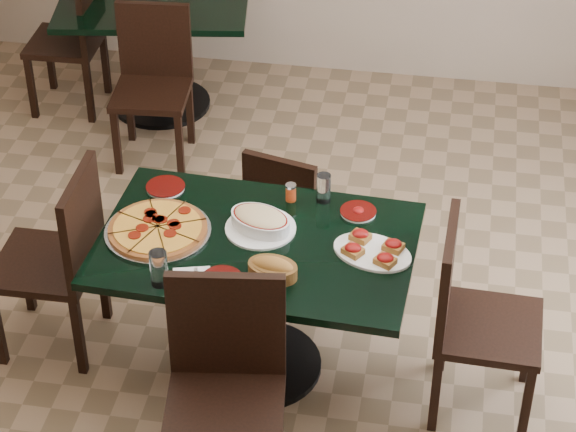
% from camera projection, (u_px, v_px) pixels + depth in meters
% --- Properties ---
extents(floor, '(5.50, 5.50, 0.00)m').
position_uv_depth(floor, '(256.00, 339.00, 5.48)').
color(floor, '#7F6449').
rests_on(floor, ground).
extents(main_table, '(1.42, 0.95, 0.75)m').
position_uv_depth(main_table, '(257.00, 274.00, 4.99)').
color(main_table, black).
rests_on(main_table, floor).
extents(back_table, '(1.26, 0.99, 0.75)m').
position_uv_depth(back_table, '(156.00, 32.00, 6.96)').
color(back_table, black).
rests_on(back_table, floor).
extents(chair_far, '(0.46, 0.46, 0.81)m').
position_uv_depth(chair_far, '(288.00, 210.00, 5.59)').
color(chair_far, black).
rests_on(chair_far, floor).
extents(chair_near, '(0.53, 0.53, 1.01)m').
position_uv_depth(chair_near, '(226.00, 379.00, 4.46)').
color(chair_near, black).
rests_on(chair_near, floor).
extents(chair_right, '(0.47, 0.47, 0.97)m').
position_uv_depth(chair_right, '(470.00, 311.00, 4.83)').
color(chair_right, black).
rests_on(chair_right, floor).
extents(chair_left, '(0.46, 0.46, 0.97)m').
position_uv_depth(chair_left, '(62.00, 252.00, 5.15)').
color(chair_left, black).
rests_on(chair_left, floor).
extents(back_chair_near, '(0.46, 0.46, 0.92)m').
position_uv_depth(back_chair_near, '(153.00, 75.00, 6.54)').
color(back_chair_near, black).
rests_on(back_chair_near, floor).
extents(back_chair_left, '(0.44, 0.44, 0.93)m').
position_uv_depth(back_chair_left, '(77.00, 33.00, 6.97)').
color(back_chair_left, black).
rests_on(back_chair_left, floor).
extents(pepperoni_pizza, '(0.47, 0.47, 0.04)m').
position_uv_depth(pepperoni_pizza, '(158.00, 229.00, 4.93)').
color(pepperoni_pizza, silver).
rests_on(pepperoni_pizza, main_table).
extents(lasagna_casserole, '(0.33, 0.31, 0.09)m').
position_uv_depth(lasagna_casserole, '(260.00, 221.00, 4.93)').
color(lasagna_casserole, white).
rests_on(lasagna_casserole, main_table).
extents(bread_basket, '(0.23, 0.18, 0.09)m').
position_uv_depth(bread_basket, '(273.00, 269.00, 4.67)').
color(bread_basket, brown).
rests_on(bread_basket, main_table).
extents(bruschetta_platter, '(0.41, 0.35, 0.05)m').
position_uv_depth(bruschetta_platter, '(372.00, 249.00, 4.80)').
color(bruschetta_platter, white).
rests_on(bruschetta_platter, main_table).
extents(side_plate_near, '(0.18, 0.18, 0.02)m').
position_uv_depth(side_plate_near, '(222.00, 279.00, 4.67)').
color(side_plate_near, white).
rests_on(side_plate_near, main_table).
extents(side_plate_far_r, '(0.16, 0.16, 0.03)m').
position_uv_depth(side_plate_far_r, '(358.00, 212.00, 5.05)').
color(side_plate_far_r, white).
rests_on(side_plate_far_r, main_table).
extents(side_plate_far_l, '(0.18, 0.18, 0.02)m').
position_uv_depth(side_plate_far_l, '(165.00, 187.00, 5.20)').
color(side_plate_far_l, white).
rests_on(side_plate_far_l, main_table).
extents(napkin_setting, '(0.19, 0.19, 0.01)m').
position_uv_depth(napkin_setting, '(192.00, 279.00, 4.68)').
color(napkin_setting, white).
rests_on(napkin_setting, main_table).
extents(water_glass_a, '(0.07, 0.07, 0.14)m').
position_uv_depth(water_glass_a, '(324.00, 188.00, 5.09)').
color(water_glass_a, white).
rests_on(water_glass_a, main_table).
extents(water_glass_b, '(0.08, 0.08, 0.16)m').
position_uv_depth(water_glass_b, '(159.00, 268.00, 4.61)').
color(water_glass_b, white).
rests_on(water_glass_b, main_table).
extents(pepper_shaker, '(0.05, 0.05, 0.09)m').
position_uv_depth(pepper_shaker, '(291.00, 192.00, 5.11)').
color(pepper_shaker, '#A94512').
rests_on(pepper_shaker, main_table).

